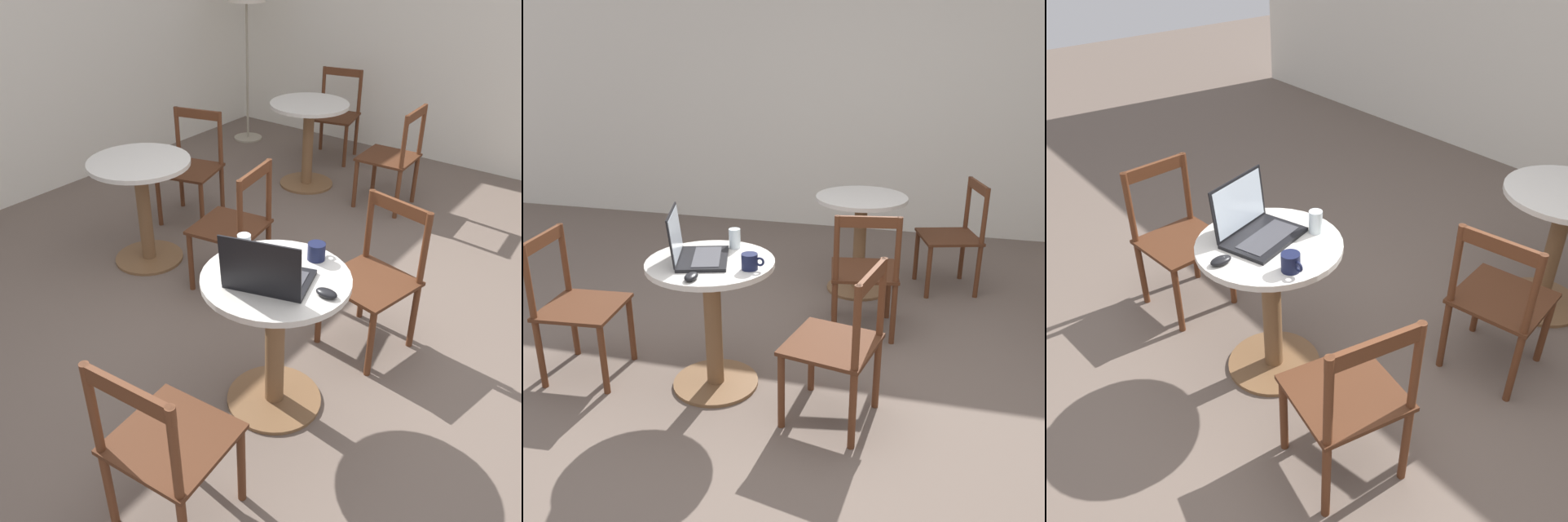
% 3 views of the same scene
% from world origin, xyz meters
% --- Properties ---
extents(ground_plane, '(16.00, 16.00, 0.00)m').
position_xyz_m(ground_plane, '(0.00, 0.00, 0.00)').
color(ground_plane, '#66564C').
extents(cafe_table_near, '(0.68, 0.68, 0.75)m').
position_xyz_m(cafe_table_near, '(-0.48, 0.07, 0.51)').
color(cafe_table_near, brown).
rests_on(cafe_table_near, ground_plane).
extents(cafe_table_far, '(0.68, 0.68, 0.75)m').
position_xyz_m(cafe_table_far, '(0.12, 1.62, 0.51)').
color(cafe_table_far, brown).
rests_on(cafe_table_far, ground_plane).
extents(chair_near_left, '(0.46, 0.46, 0.84)m').
position_xyz_m(chair_near_left, '(-1.27, 0.00, 0.43)').
color(chair_near_left, '#562D19').
rests_on(chair_near_left, ground_plane).
extents(chair_near_right, '(0.50, 0.50, 0.84)m').
position_xyz_m(chair_near_right, '(0.24, -0.08, 0.43)').
color(chair_near_right, '#562D19').
rests_on(chair_near_right, ground_plane).
extents(chair_far_front, '(0.49, 0.49, 0.84)m').
position_xyz_m(chair_far_front, '(0.24, 0.91, 0.43)').
color(chair_far_front, '#562D19').
rests_on(chair_far_front, ground_plane).
extents(laptop, '(0.38, 0.42, 0.27)m').
position_xyz_m(laptop, '(-0.56, 0.06, 0.80)').
color(laptop, black).
rests_on(laptop, cafe_table_near).
extents(mouse, '(0.06, 0.10, 0.03)m').
position_xyz_m(mouse, '(-0.48, -0.19, 0.76)').
color(mouse, black).
rests_on(mouse, cafe_table_near).
extents(mug, '(0.12, 0.08, 0.08)m').
position_xyz_m(mug, '(-0.24, 0.01, 0.79)').
color(mug, '#141938').
rests_on(mug, cafe_table_near).
extents(drinking_glass, '(0.06, 0.06, 0.11)m').
position_xyz_m(drinking_glass, '(-0.42, 0.30, 0.80)').
color(drinking_glass, silver).
rests_on(drinking_glass, cafe_table_near).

